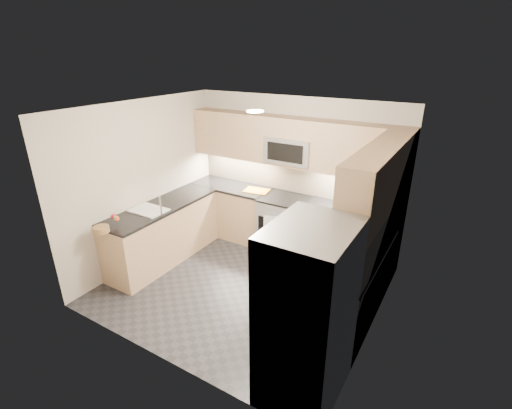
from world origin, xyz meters
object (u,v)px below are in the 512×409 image
Objects in this scene: utensil_bowl at (374,214)px; cutting_board at (257,191)px; gas_range at (285,225)px; fruit_basket at (101,229)px; refrigerator at (307,315)px; microwave at (291,150)px.

utensil_bowl is 0.68× the size of cutting_board.
cutting_board is at bearing 177.84° from gas_range.
fruit_basket reaches higher than gas_range.
refrigerator is 8.67× the size of fruit_basket.
utensil_bowl is at bearing -3.91° from cutting_board.
refrigerator is 2.31m from utensil_bowl.
utensil_bowl is at bearing 36.91° from fruit_basket.
refrigerator is (1.45, -2.55, -0.80)m from microwave.
cutting_board is (-2.01, 2.45, 0.05)m from refrigerator.
gas_range is at bearing -90.00° from microwave.
microwave is 3.04m from refrigerator.
refrigerator is 2.97m from fruit_basket.
utensil_bowl reaches higher than gas_range.
microwave is at bearing 58.37° from fruit_basket.
fruit_basket is at bearing -122.98° from gas_range.
microwave reaches higher than utensil_bowl.
gas_range is 1.20× the size of microwave.
gas_range is 2.22× the size of cutting_board.
gas_range is at bearing -2.16° from cutting_board.
refrigerator is at bearing -1.71° from fruit_basket.
gas_range is 0.51× the size of refrigerator.
cutting_board is at bearing 176.09° from utensil_bowl.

